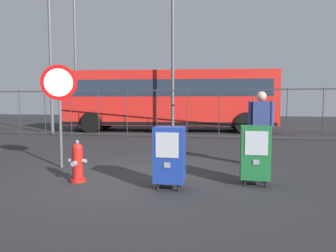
{
  "coord_description": "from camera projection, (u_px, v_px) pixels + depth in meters",
  "views": [
    {
      "loc": [
        1.57,
        -5.34,
        1.39
      ],
      "look_at": [
        0.3,
        1.2,
        0.9
      ],
      "focal_mm": 32.13,
      "sensor_mm": 36.0,
      "label": 1
    }
  ],
  "objects": [
    {
      "name": "street_light_far_left",
      "position": [
        50.0,
        32.0,
        13.4
      ],
      "size": [
        0.32,
        0.32,
        8.03
      ],
      "color": "#4C4F54",
      "rests_on": "ground_plane"
    },
    {
      "name": "newspaper_box_secondary",
      "position": [
        169.0,
        154.0,
        4.89
      ],
      "size": [
        0.48,
        0.42,
        1.02
      ],
      "color": "black",
      "rests_on": "ground_plane"
    },
    {
      "name": "stop_sign",
      "position": [
        59.0,
        94.0,
        6.48
      ],
      "size": [
        0.71,
        0.31,
        2.23
      ],
      "color": "#4C4F54",
      "rests_on": "ground_plane"
    },
    {
      "name": "bus_near",
      "position": [
        169.0,
        98.0,
        15.4
      ],
      "size": [
        10.72,
        3.72,
        3.0
      ],
      "rotation": [
        0.0,
        0.0,
        0.11
      ],
      "color": "red",
      "rests_on": "ground_plane"
    },
    {
      "name": "street_light_far_right",
      "position": [
        75.0,
        41.0,
        16.83
      ],
      "size": [
        0.32,
        0.32,
        8.6
      ],
      "color": "#4C4F54",
      "rests_on": "ground_plane"
    },
    {
      "name": "fire_hydrant",
      "position": [
        78.0,
        162.0,
        5.35
      ],
      "size": [
        0.33,
        0.32,
        0.75
      ],
      "color": "red",
      "rests_on": "ground_plane"
    },
    {
      "name": "pedestrian",
      "position": [
        261.0,
        124.0,
        6.65
      ],
      "size": [
        0.55,
        0.22,
        1.67
      ],
      "color": "#382D51",
      "rests_on": "ground_plane"
    },
    {
      "name": "newspaper_box_primary",
      "position": [
        255.0,
        152.0,
        5.12
      ],
      "size": [
        0.48,
        0.42,
        1.02
      ],
      "color": "black",
      "rests_on": "ground_plane"
    },
    {
      "name": "ground_plane",
      "position": [
        140.0,
        178.0,
        5.63
      ],
      "size": [
        60.0,
        60.0,
        0.0
      ],
      "primitive_type": "plane",
      "color": "#262628"
    },
    {
      "name": "street_light_near_left",
      "position": [
        173.0,
        24.0,
        13.0
      ],
      "size": [
        0.32,
        0.32,
        8.49
      ],
      "color": "#4C4F54",
      "rests_on": "ground_plane"
    },
    {
      "name": "fence_barrier",
      "position": [
        187.0,
        113.0,
        12.26
      ],
      "size": [
        18.03,
        0.04,
        2.0
      ],
      "color": "#2D2D33",
      "rests_on": "ground_plane"
    }
  ]
}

